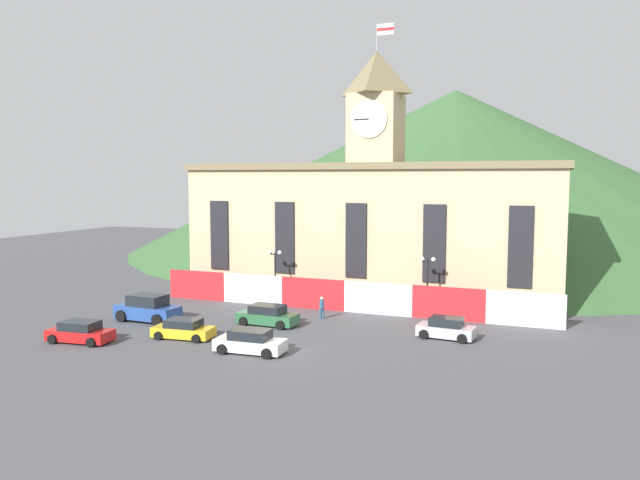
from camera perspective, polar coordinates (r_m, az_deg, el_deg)
ground_plane at (r=40.49m, az=-4.09°, el=-10.22°), size 160.00×160.00×0.00m
civic_building at (r=59.61m, az=5.08°, el=1.51°), size 34.72×12.07×25.27m
banner_fence at (r=52.07m, az=2.26°, el=-5.14°), size 34.40×0.12×2.61m
hillside_backdrop at (r=101.87m, az=12.17°, el=6.33°), size 100.37×100.37×24.86m
street_lamp_right at (r=55.38m, az=-4.13°, el=-2.25°), size 1.26×0.36×4.72m
street_lamp_far_right at (r=50.99m, az=9.81°, el=-2.97°), size 1.26×0.36×4.76m
car_white_taxi at (r=40.41m, az=-6.40°, el=-9.26°), size 4.59×2.32×1.50m
car_red_sedan at (r=45.68m, az=-21.08°, el=-7.88°), size 4.57×2.50×1.45m
car_silver_hatch at (r=44.49m, az=11.46°, el=-7.94°), size 4.03×2.28×1.50m
car_yellow_coupe at (r=44.71m, az=-12.37°, el=-7.98°), size 4.36×2.47×1.35m
car_blue_van at (r=50.41m, az=-15.48°, el=-6.11°), size 5.19×2.56×2.10m
car_green_wagon at (r=47.61m, az=-4.82°, el=-6.91°), size 4.67×2.27×1.55m
pedestrian at (r=49.50m, az=0.17°, el=-6.11°), size 0.54×0.54×1.77m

